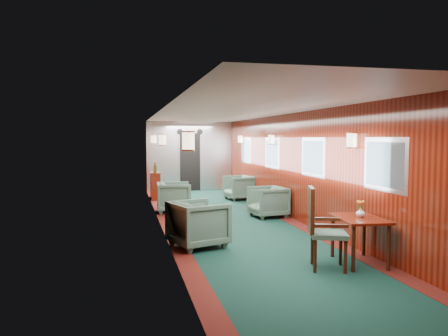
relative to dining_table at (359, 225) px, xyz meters
name	(u,v)px	position (x,y,z in m)	size (l,w,h in m)	color
room	(229,147)	(-1.11, 3.48, 1.06)	(12.00, 12.10, 2.40)	#0E3228
bulkhead	(190,157)	(-1.11, 9.39, 0.61)	(2.98, 0.17, 2.39)	silver
windows_right	(290,155)	(0.37, 3.73, 0.88)	(0.02, 8.60, 0.80)	#B4B6BB
wall_sconces	(224,140)	(-1.11, 4.05, 1.22)	(2.97, 7.97, 0.25)	#FFF0C6
dining_table	(359,225)	(0.00, 0.00, 0.00)	(0.73, 0.97, 0.68)	#631B0D
side_chair	(321,225)	(-0.66, -0.11, 0.05)	(0.64, 0.66, 1.15)	#1A3E35
credenza	(155,185)	(-2.45, 7.51, -0.15)	(0.29, 0.91, 1.09)	#631B0D
flower_vase	(360,213)	(0.03, 0.03, 0.18)	(0.13, 0.13, 0.13)	silver
armchair_left_near	(198,224)	(-2.13, 1.49, -0.18)	(0.84, 0.86, 0.79)	#1A3E35
armchair_left_far	(174,197)	(-2.16, 5.02, -0.20)	(0.80, 0.82, 0.75)	#1A3E35
armchair_right_near	(268,202)	(-0.10, 3.88, -0.21)	(0.76, 0.78, 0.71)	#1A3E35
armchair_right_far	(239,188)	(-0.02, 6.81, -0.21)	(0.77, 0.79, 0.72)	#1A3E35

